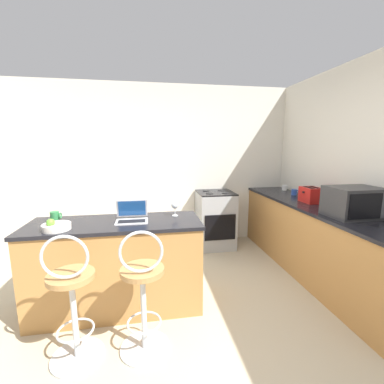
# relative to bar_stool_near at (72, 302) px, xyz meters

# --- Properties ---
(ground_plane) EXTENTS (20.00, 20.00, 0.00)m
(ground_plane) POSITION_rel_bar_stool_near_xyz_m (0.77, 0.02, -0.49)
(ground_plane) COLOR #BCAD8E
(wall_back) EXTENTS (12.00, 0.06, 2.60)m
(wall_back) POSITION_rel_bar_stool_near_xyz_m (0.77, 2.40, 0.81)
(wall_back) COLOR silver
(wall_back) RESTS_ON ground_plane
(breakfast_bar) EXTENTS (1.65, 0.62, 0.91)m
(breakfast_bar) POSITION_rel_bar_stool_near_xyz_m (0.26, 0.63, -0.04)
(breakfast_bar) COLOR #B27C42
(breakfast_bar) RESTS_ON ground_plane
(counter_right) EXTENTS (0.61, 2.88, 0.91)m
(counter_right) POSITION_rel_bar_stool_near_xyz_m (2.64, 0.94, -0.04)
(counter_right) COLOR #B27C42
(counter_right) RESTS_ON ground_plane
(bar_stool_near) EXTENTS (0.40, 0.40, 1.04)m
(bar_stool_near) POSITION_rel_bar_stool_near_xyz_m (0.00, 0.00, 0.00)
(bar_stool_near) COLOR silver
(bar_stool_near) RESTS_ON ground_plane
(bar_stool_far) EXTENTS (0.40, 0.40, 1.04)m
(bar_stool_far) POSITION_rel_bar_stool_near_xyz_m (0.52, 0.00, 0.00)
(bar_stool_far) COLOR silver
(bar_stool_far) RESTS_ON ground_plane
(laptop) EXTENTS (0.30, 0.24, 0.20)m
(laptop) POSITION_rel_bar_stool_near_xyz_m (0.42, 0.65, 0.47)
(laptop) COLOR silver
(laptop) RESTS_ON breakfast_bar
(microwave) EXTENTS (0.51, 0.39, 0.31)m
(microwave) POSITION_rel_bar_stool_near_xyz_m (2.67, 0.40, 0.57)
(microwave) COLOR #2D2D30
(microwave) RESTS_ON counter_right
(toaster) EXTENTS (0.23, 0.26, 0.20)m
(toaster) POSITION_rel_bar_stool_near_xyz_m (2.67, 1.10, 0.51)
(toaster) COLOR red
(toaster) RESTS_ON counter_right
(stove_range) EXTENTS (0.57, 0.60, 0.91)m
(stove_range) POSITION_rel_bar_stool_near_xyz_m (1.65, 2.05, -0.04)
(stove_range) COLOR #9EA3A8
(stove_range) RESTS_ON ground_plane
(mug_green) EXTENTS (0.10, 0.08, 0.10)m
(mug_green) POSITION_rel_bar_stool_near_xyz_m (-0.32, 0.76, 0.46)
(mug_green) COLOR #338447
(mug_green) RESTS_ON breakfast_bar
(mug_blue) EXTENTS (0.10, 0.08, 0.09)m
(mug_blue) POSITION_rel_bar_stool_near_xyz_m (2.75, 1.61, 0.46)
(mug_blue) COLOR #2D51AD
(mug_blue) RESTS_ON counter_right
(wine_glass_tall) EXTENTS (0.08, 0.08, 0.15)m
(wine_glass_tall) POSITION_rel_bar_stool_near_xyz_m (0.85, 0.76, 0.53)
(wine_glass_tall) COLOR silver
(wine_glass_tall) RESTS_ON breakfast_bar
(mug_white) EXTENTS (0.10, 0.08, 0.09)m
(mug_white) POSITION_rel_bar_stool_near_xyz_m (2.82, 2.02, 0.46)
(mug_white) COLOR white
(mug_white) RESTS_ON counter_right
(fruit_bowl) EXTENTS (0.24, 0.24, 0.11)m
(fruit_bowl) POSITION_rel_bar_stool_near_xyz_m (-0.23, 0.46, 0.45)
(fruit_bowl) COLOR silver
(fruit_bowl) RESTS_ON breakfast_bar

